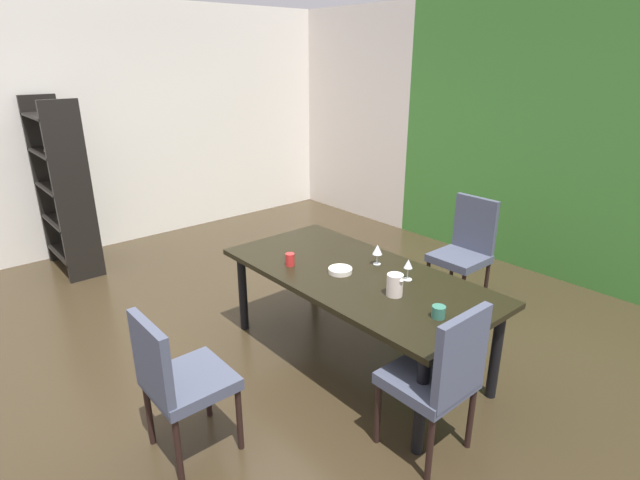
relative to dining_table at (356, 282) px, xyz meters
The scene contains 15 objects.
ground_plane 1.06m from the dining_table, 144.84° to the right, with size 6.23×6.39×0.02m, color #322819.
back_panel_interior 3.92m from the dining_table, 136.24° to the left, with size 2.04×0.10×2.80m, color silver.
garden_window_panel 2.79m from the dining_table, 82.82° to the left, with size 4.19×0.10×2.80m, color #3D7F31.
left_interior_panel 3.86m from the dining_table, behind, with size 0.10×6.39×2.80m, color silver.
dining_table is the anchor object (origin of this frame).
chair_head_far 1.44m from the dining_table, 91.32° to the left, with size 0.44×0.45×0.99m.
chair_right_near 1.05m from the dining_table, 18.13° to the right, with size 0.44×0.44×0.96m.
chair_head_near 1.43m from the dining_table, 88.23° to the right, with size 0.44×0.44×0.91m.
display_shelf 3.43m from the dining_table, 161.55° to the right, with size 0.83×0.36×1.81m.
wine_glass_near_shelf 0.30m from the dining_table, 93.72° to the left, with size 0.07×0.07×0.16m.
wine_glass_left 0.41m from the dining_table, 31.35° to the left, with size 0.07×0.07×0.15m.
serving_bowl_center 0.15m from the dining_table, 133.07° to the right, with size 0.17×0.17×0.04m, color silver.
cup_west 0.79m from the dining_table, ahead, with size 0.08×0.08×0.07m, color #326F5B.
cup_corner 0.52m from the dining_table, 146.51° to the right, with size 0.07×0.07×0.09m, color red.
pitcher_front 0.44m from the dining_table, ahead, with size 0.12×0.11×0.15m.
Camera 1 is at (3.00, -1.85, 2.19)m, focal length 28.00 mm.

